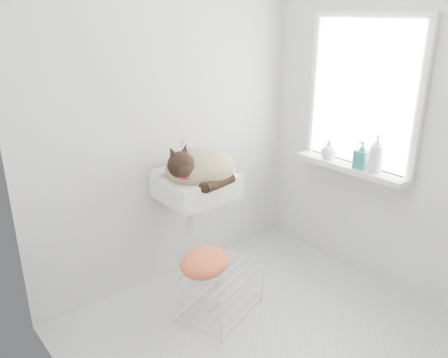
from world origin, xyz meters
TOP-DOWN VIEW (x-y plane):
  - floor at (0.00, 0.00)m, footprint 2.20×2.00m
  - back_wall at (0.00, 1.00)m, footprint 2.20×0.02m
  - right_wall at (1.10, 0.00)m, footprint 0.02×2.00m
  - left_wall at (-1.10, 0.00)m, footprint 0.02×2.00m
  - window_glass at (1.09, 0.20)m, footprint 0.01×0.80m
  - window_frame at (1.07, 0.20)m, footprint 0.04×0.90m
  - windowsill at (1.01, 0.20)m, footprint 0.16×0.88m
  - sink at (0.02, 0.74)m, footprint 0.49×0.42m
  - faucet at (0.02, 0.92)m, footprint 0.18×0.12m
  - cat at (0.03, 0.72)m, footprint 0.54×0.47m
  - wire_rack at (-0.07, 0.37)m, footprint 0.59×0.49m
  - towel at (-0.16, 0.43)m, footprint 0.41×0.34m
  - bottle_a at (1.00, -0.00)m, footprint 0.12×0.12m
  - bottle_b at (1.00, 0.11)m, footprint 0.09×0.09m
  - bottle_c at (1.00, 0.39)m, footprint 0.13×0.13m

SIDE VIEW (x-z plane):
  - floor at x=0.00m, z-range -0.01..0.01m
  - wire_rack at x=-0.07m, z-range 0.00..0.30m
  - towel at x=-0.16m, z-range 0.26..0.41m
  - windowsill at x=1.01m, z-range 0.81..0.85m
  - sink at x=0.02m, z-range 0.75..0.95m
  - bottle_a at x=1.00m, z-range 0.74..0.96m
  - bottle_b at x=1.00m, z-range 0.75..0.95m
  - bottle_c at x=1.00m, z-range 0.78..0.92m
  - cat at x=0.03m, z-range 0.73..1.05m
  - faucet at x=0.02m, z-range 0.90..1.08m
  - back_wall at x=0.00m, z-range 0.00..2.50m
  - right_wall at x=1.10m, z-range 0.00..2.50m
  - left_wall at x=-1.10m, z-range 0.00..2.50m
  - window_glass at x=1.09m, z-range 0.85..1.85m
  - window_frame at x=1.07m, z-range 0.80..1.90m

